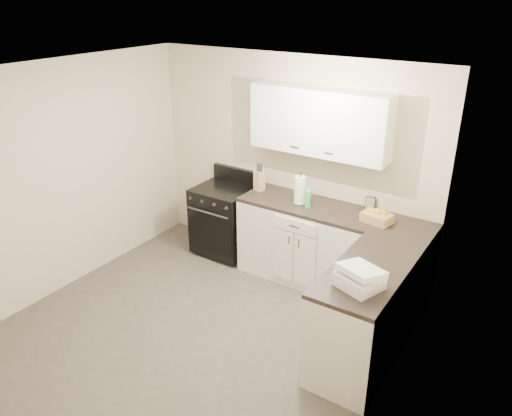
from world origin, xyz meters
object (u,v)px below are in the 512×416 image
Objects in this scene: countertop_grill at (359,280)px; knife_block at (259,181)px; paper_towel at (300,190)px; stove at (224,220)px; wicker_basket at (377,218)px.

knife_block is at bearing 163.64° from countertop_grill.
paper_towel is at bearing 6.67° from knife_block.
wicker_basket reaches higher than stove.
knife_block is at bearing 10.06° from stove.
paper_towel reaches higher than stove.
paper_towel reaches higher than wicker_basket.
knife_block is 0.60m from paper_towel.
wicker_basket is at bearing 124.21° from countertop_grill.
countertop_grill reaches higher than wicker_basket.
paper_towel is 1.72m from countertop_grill.
knife_block is at bearing 171.37° from paper_towel.
stove is 1.24m from paper_towel.
wicker_basket is 0.91× the size of countertop_grill.
knife_block reaches higher than stove.
paper_towel is 0.99× the size of countertop_grill.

